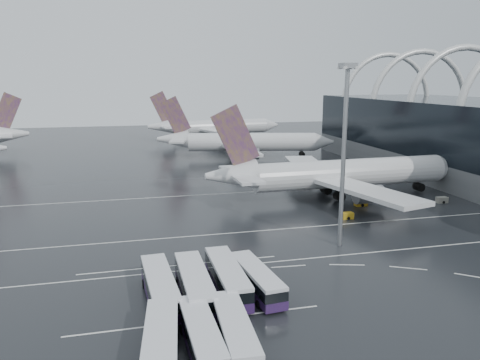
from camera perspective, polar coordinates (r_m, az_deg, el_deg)
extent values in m
plane|color=black|center=(74.02, 11.65, -8.43)|extent=(420.00, 420.00, 0.00)
torus|color=silver|center=(140.90, 25.40, 7.88)|extent=(33.80, 1.80, 33.80)
torus|color=silver|center=(156.09, 21.00, 8.55)|extent=(33.80, 1.80, 33.80)
torus|color=silver|center=(172.05, 17.39, 9.06)|extent=(33.80, 1.80, 33.80)
cube|color=white|center=(72.34, 12.34, -8.95)|extent=(120.00, 0.25, 0.01)
cube|color=white|center=(84.36, 8.16, -5.70)|extent=(120.00, 0.25, 0.01)
cube|color=white|center=(109.82, 2.72, -1.38)|extent=(120.00, 0.25, 0.01)
cube|color=white|center=(53.37, -5.26, -16.70)|extent=(28.00, 0.25, 0.01)
cube|color=white|center=(67.72, -7.34, -10.25)|extent=(28.00, 0.25, 0.01)
cylinder|color=silver|center=(106.37, 13.34, 0.85)|extent=(44.61, 7.69, 6.17)
cone|color=silver|center=(120.68, 23.95, 1.44)|extent=(6.59, 6.39, 6.17)
cone|color=silver|center=(95.96, -1.16, 0.61)|extent=(10.84, 6.53, 6.17)
cube|color=#461B72|center=(94.96, -0.56, 5.31)|extent=(10.26, 0.99, 13.08)
cube|color=silver|center=(96.50, 0.06, 0.68)|extent=(5.44, 19.30, 0.53)
cube|color=silver|center=(93.17, 14.97, -1.23)|extent=(13.65, 27.60, 0.85)
cube|color=silver|center=(116.27, 8.32, 1.68)|extent=(11.96, 27.48, 0.85)
cylinder|color=gray|center=(98.32, 15.41, -1.71)|extent=(5.97, 3.82, 3.62)
cylinder|color=gray|center=(114.67, 10.50, 0.48)|extent=(5.97, 3.82, 3.62)
cube|color=black|center=(105.30, 11.20, -1.54)|extent=(12.99, 7.24, 2.34)
cylinder|color=silver|center=(156.02, 1.46, 4.66)|extent=(42.25, 14.96, 6.03)
cone|color=silver|center=(159.03, 10.19, 4.61)|extent=(7.40, 7.24, 6.03)
cone|color=silver|center=(156.80, -8.17, 4.96)|extent=(11.46, 8.14, 6.03)
cube|color=#461B72|center=(155.92, -7.87, 7.77)|extent=(9.92, 2.78, 12.79)
cube|color=silver|center=(156.57, -7.41, 4.97)|extent=(8.62, 19.29, 0.52)
cube|color=silver|center=(143.09, 0.04, 3.73)|extent=(7.50, 26.07, 0.83)
cube|color=silver|center=(168.85, -0.17, 5.02)|extent=(17.41, 26.68, 0.83)
cylinder|color=gray|center=(147.07, 1.23, 3.22)|extent=(6.35, 4.69, 3.54)
cylinder|color=gray|center=(165.58, 0.94, 4.23)|extent=(6.35, 4.69, 3.54)
cube|color=black|center=(156.47, -0.07, 3.15)|extent=(13.63, 9.20, 2.29)
cylinder|color=silver|center=(204.70, -2.39, 6.50)|extent=(42.17, 11.27, 6.22)
cone|color=silver|center=(213.52, 3.79, 6.72)|extent=(7.15, 6.96, 6.22)
cone|color=silver|center=(197.90, -9.65, 6.45)|extent=(11.41, 7.49, 6.22)
cube|color=#461B72|center=(197.50, -9.43, 8.76)|extent=(10.34, 1.90, 13.19)
cube|color=silver|center=(198.32, -9.04, 6.49)|extent=(7.15, 19.76, 0.54)
cube|color=silver|center=(190.77, -2.33, 5.89)|extent=(15.84, 27.81, 0.86)
cube|color=silver|center=(216.23, -4.61, 6.60)|extent=(9.81, 27.38, 0.86)
cylinder|color=gray|center=(195.55, -1.78, 5.48)|extent=(6.30, 4.34, 3.65)
cylinder|color=gray|center=(213.78, -3.48, 6.03)|extent=(6.30, 4.34, 3.65)
cube|color=black|center=(203.86, -3.52, 5.25)|extent=(13.62, 8.39, 2.36)
cone|color=silver|center=(185.26, -26.00, 5.05)|extent=(11.85, 8.14, 6.33)
cube|color=#461B72|center=(184.65, -26.57, 7.50)|extent=(10.47, 2.48, 13.42)
cube|color=silver|center=(185.36, -26.67, 4.99)|extent=(8.27, 20.21, 0.55)
cube|color=#251541|center=(57.62, -9.73, -13.49)|extent=(3.78, 13.75, 1.15)
cube|color=black|center=(57.10, -9.77, -12.35)|extent=(3.82, 13.48, 1.36)
cube|color=silver|center=(56.72, -9.81, -11.51)|extent=(3.78, 13.75, 0.47)
cylinder|color=black|center=(54.13, -7.50, -15.69)|extent=(0.42, 1.06, 1.05)
cylinder|color=black|center=(53.81, -10.68, -15.99)|extent=(0.42, 1.06, 1.05)
cylinder|color=black|center=(61.88, -8.88, -12.02)|extent=(0.42, 1.06, 1.05)
cylinder|color=black|center=(61.61, -11.63, -12.24)|extent=(0.42, 1.06, 1.05)
cube|color=#251541|center=(57.47, -5.54, -13.41)|extent=(3.16, 14.02, 1.19)
cube|color=black|center=(56.92, -5.57, -12.23)|extent=(3.22, 13.74, 1.40)
cube|color=silver|center=(56.54, -5.59, -11.36)|extent=(3.16, 14.02, 0.49)
cylinder|color=black|center=(53.92, -3.16, -15.70)|extent=(0.38, 1.08, 1.08)
cylinder|color=black|center=(53.52, -6.44, -15.99)|extent=(0.38, 1.08, 1.08)
cylinder|color=black|center=(61.88, -4.76, -11.89)|extent=(0.38, 1.08, 1.08)
cylinder|color=black|center=(61.53, -7.58, -12.11)|extent=(0.38, 1.08, 1.08)
cube|color=#251541|center=(59.16, -1.56, -12.58)|extent=(3.15, 13.84, 1.17)
cube|color=black|center=(58.64, -1.57, -11.45)|extent=(3.21, 13.56, 1.38)
cube|color=silver|center=(58.27, -1.57, -10.61)|extent=(3.15, 13.84, 0.48)
cylinder|color=black|center=(55.80, 1.00, -14.67)|extent=(0.38, 1.06, 1.06)
cylinder|color=black|center=(55.18, -2.07, -15.01)|extent=(0.38, 1.06, 1.06)
cylinder|color=black|center=(63.57, -1.12, -11.18)|extent=(0.38, 1.06, 1.06)
cylinder|color=black|center=(63.03, -3.79, -11.42)|extent=(0.38, 1.06, 1.06)
cube|color=#251541|center=(59.15, 2.02, -12.69)|extent=(4.07, 12.76, 1.06)
cube|color=black|center=(58.67, 2.03, -11.66)|extent=(4.10, 12.52, 1.25)
cube|color=silver|center=(58.33, 2.03, -10.90)|extent=(4.07, 12.76, 0.43)
cylinder|color=black|center=(56.48, 4.88, -14.43)|extent=(0.43, 0.99, 0.96)
cylinder|color=black|center=(55.52, 2.27, -14.89)|extent=(0.43, 0.99, 0.96)
cylinder|color=black|center=(63.16, 1.80, -11.39)|extent=(0.43, 0.99, 0.96)
cylinder|color=black|center=(62.30, -0.55, -11.73)|extent=(0.43, 0.99, 0.96)
cube|color=#251541|center=(46.14, -9.59, -20.51)|extent=(4.58, 13.90, 1.15)
cube|color=black|center=(45.48, -9.65, -19.17)|extent=(4.61, 13.64, 1.36)
cube|color=silver|center=(45.01, -9.69, -18.17)|extent=(4.58, 13.90, 0.47)
cylinder|color=black|center=(50.04, -7.62, -18.19)|extent=(0.48, 1.08, 1.05)
cylinder|color=black|center=(50.17, -11.14, -18.24)|extent=(0.48, 1.08, 1.05)
cube|color=#251541|center=(47.63, -4.69, -19.35)|extent=(3.06, 12.51, 1.05)
cube|color=black|center=(47.04, -4.72, -18.16)|extent=(3.11, 12.26, 1.24)
cube|color=silver|center=(46.62, -4.74, -17.27)|extent=(3.06, 12.51, 0.43)
cylinder|color=black|center=(51.41, -4.01, -17.28)|extent=(0.36, 0.96, 0.96)
cylinder|color=black|center=(51.04, -7.09, -17.58)|extent=(0.36, 0.96, 0.96)
cube|color=#251541|center=(48.02, -0.64, -19.00)|extent=(3.42, 12.84, 1.08)
cube|color=black|center=(47.42, -0.65, -17.78)|extent=(3.46, 12.59, 1.27)
cube|color=silver|center=(47.00, -0.65, -16.88)|extent=(3.42, 12.84, 0.44)
cylinder|color=black|center=(51.89, 0.04, -16.93)|extent=(0.39, 0.99, 0.98)
cylinder|color=black|center=(51.50, -3.07, -17.20)|extent=(0.39, 0.99, 0.98)
cylinder|color=gray|center=(72.96, 12.49, 2.39)|extent=(0.68, 0.68, 27.38)
cube|color=gray|center=(71.98, 13.02, 13.43)|extent=(2.15, 2.15, 0.78)
cube|color=silver|center=(71.97, 13.00, 13.19)|extent=(1.96, 1.96, 0.39)
cube|color=#B58918|center=(100.29, 14.51, -2.68)|extent=(2.48, 1.47, 1.36)
cube|color=#B58918|center=(90.54, 12.94, -4.25)|extent=(2.21, 1.30, 1.20)
cube|color=slate|center=(108.31, 23.38, -2.24)|extent=(2.30, 1.36, 1.25)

